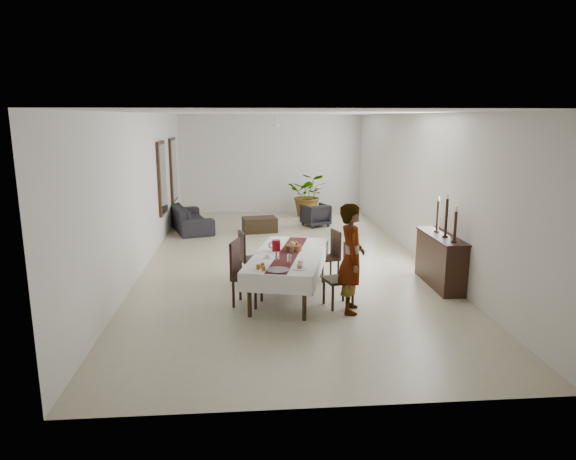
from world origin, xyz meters
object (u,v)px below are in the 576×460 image
at_px(dining_table_top, 289,256).
at_px(woman, 351,259).
at_px(sofa, 190,218).
at_px(sideboard_body, 440,261).
at_px(red_pitcher, 276,245).

xyz_separation_m(dining_table_top, woman, (0.94, -0.89, 0.17)).
bearing_deg(dining_table_top, sofa, 126.32).
bearing_deg(sideboard_body, sofa, 134.07).
relative_size(woman, sideboard_body, 1.15).
height_order(woman, sofa, woman).
xyz_separation_m(dining_table_top, red_pitcher, (-0.21, 0.21, 0.14)).
xyz_separation_m(red_pitcher, sideboard_body, (3.09, 0.10, -0.39)).
relative_size(sideboard_body, sofa, 0.68).
relative_size(dining_table_top, sideboard_body, 1.53).
bearing_deg(red_pitcher, sideboard_body, 1.86).
height_order(dining_table_top, sideboard_body, sideboard_body).
relative_size(dining_table_top, sofa, 1.05).
xyz_separation_m(red_pitcher, woman, (1.15, -1.09, 0.04)).
relative_size(dining_table_top, red_pitcher, 12.00).
height_order(red_pitcher, sideboard_body, red_pitcher).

